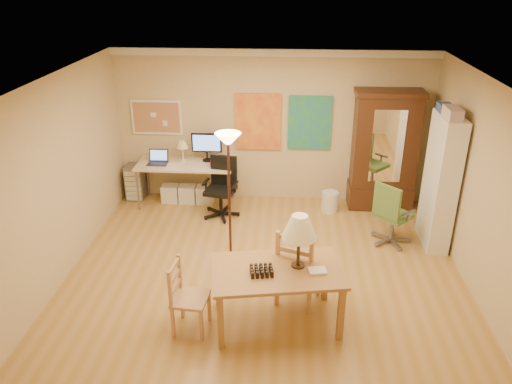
# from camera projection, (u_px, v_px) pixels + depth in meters

# --- Properties ---
(floor) EXTENTS (5.50, 5.50, 0.00)m
(floor) POSITION_uv_depth(u_px,v_px,m) (265.00, 271.00, 7.07)
(floor) COLOR #A77B3B
(floor) RESTS_ON ground
(crown_molding) EXTENTS (5.50, 0.08, 0.12)m
(crown_molding) POSITION_uv_depth(u_px,v_px,m) (273.00, 53.00, 8.21)
(crown_molding) COLOR white
(crown_molding) RESTS_ON floor
(corkboard) EXTENTS (0.90, 0.04, 0.62)m
(corkboard) POSITION_uv_depth(u_px,v_px,m) (157.00, 117.00, 8.81)
(corkboard) COLOR #B17B53
(corkboard) RESTS_ON floor
(art_panel_left) EXTENTS (0.80, 0.04, 1.00)m
(art_panel_left) POSITION_uv_depth(u_px,v_px,m) (258.00, 122.00, 8.73)
(art_panel_left) COLOR yellow
(art_panel_left) RESTS_ON floor
(art_panel_right) EXTENTS (0.75, 0.04, 0.95)m
(art_panel_right) POSITION_uv_depth(u_px,v_px,m) (310.00, 123.00, 8.67)
(art_panel_right) COLOR teal
(art_panel_right) RESTS_ON floor
(dining_table) EXTENTS (1.63, 1.14, 1.41)m
(dining_table) POSITION_uv_depth(u_px,v_px,m) (285.00, 258.00, 5.72)
(dining_table) COLOR brown
(dining_table) RESTS_ON floor
(ladder_chair_back) EXTENTS (0.62, 0.61, 1.06)m
(ladder_chair_back) POSITION_uv_depth(u_px,v_px,m) (298.00, 269.00, 6.23)
(ladder_chair_back) COLOR tan
(ladder_chair_back) RESTS_ON floor
(ladder_chair_left) EXTENTS (0.44, 0.45, 0.90)m
(ladder_chair_left) POSITION_uv_depth(u_px,v_px,m) (188.00, 299.00, 5.79)
(ladder_chair_left) COLOR tan
(ladder_chair_left) RESTS_ON floor
(torchiere_lamp) EXTENTS (0.35, 0.35, 1.94)m
(torchiere_lamp) POSITION_uv_depth(u_px,v_px,m) (229.00, 160.00, 6.71)
(torchiere_lamp) COLOR #3E2019
(torchiere_lamp) RESTS_ON floor
(computer_desk) EXTENTS (1.70, 0.74, 1.28)m
(computer_desk) POSITION_uv_depth(u_px,v_px,m) (188.00, 179.00, 8.92)
(computer_desk) COLOR beige
(computer_desk) RESTS_ON floor
(office_chair_black) EXTENTS (0.64, 0.64, 1.03)m
(office_chair_black) POSITION_uv_depth(u_px,v_px,m) (221.00, 201.00, 8.54)
(office_chair_black) COLOR black
(office_chair_black) RESTS_ON floor
(office_chair_green) EXTENTS (0.66, 0.66, 1.02)m
(office_chair_green) POSITION_uv_depth(u_px,v_px,m) (390.00, 227.00, 7.68)
(office_chair_green) COLOR slate
(office_chair_green) RESTS_ON floor
(drawer_cart) EXTENTS (0.32, 0.38, 0.64)m
(drawer_cart) POSITION_uv_depth(u_px,v_px,m) (136.00, 182.00, 9.17)
(drawer_cart) COLOR slate
(drawer_cart) RESTS_ON floor
(armoire) EXTENTS (1.14, 0.54, 2.09)m
(armoire) POSITION_uv_depth(u_px,v_px,m) (383.00, 158.00, 8.61)
(armoire) COLOR #35210E
(armoire) RESTS_ON floor
(bookshelf) EXTENTS (0.31, 0.82, 2.04)m
(bookshelf) POSITION_uv_depth(u_px,v_px,m) (440.00, 183.00, 7.38)
(bookshelf) COLOR white
(bookshelf) RESTS_ON floor
(wastebin) EXTENTS (0.29, 0.29, 0.37)m
(wastebin) POSITION_uv_depth(u_px,v_px,m) (330.00, 202.00, 8.71)
(wastebin) COLOR silver
(wastebin) RESTS_ON floor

